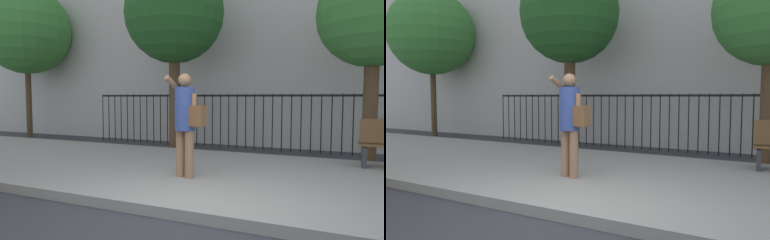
% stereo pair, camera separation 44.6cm
% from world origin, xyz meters
% --- Properties ---
extents(ground_plane, '(60.00, 60.00, 0.00)m').
position_xyz_m(ground_plane, '(0.00, 0.00, 0.00)').
color(ground_plane, '#333338').
extents(sidewalk, '(28.00, 4.40, 0.15)m').
position_xyz_m(sidewalk, '(0.00, 2.20, 0.07)').
color(sidewalk, gray).
rests_on(sidewalk, ground).
extents(iron_fence, '(12.03, 0.04, 1.60)m').
position_xyz_m(iron_fence, '(0.00, 5.90, 1.02)').
color(iron_fence, black).
rests_on(iron_fence, ground).
extents(pedestrian_on_phone, '(0.71, 0.52, 1.76)m').
position_xyz_m(pedestrian_on_phone, '(-0.76, 1.53, 1.17)').
color(pedestrian_on_phone, '#936B4C').
rests_on(pedestrian_on_phone, sidewalk).
extents(street_tree_mid, '(3.15, 3.15, 5.50)m').
position_xyz_m(street_tree_mid, '(-8.93, 5.33, 3.91)').
color(street_tree_mid, '#4C3823').
rests_on(street_tree_mid, ground).
extents(street_tree_far, '(2.72, 2.72, 5.16)m').
position_xyz_m(street_tree_far, '(-2.61, 4.74, 3.76)').
color(street_tree_far, '#4C3823').
rests_on(street_tree_far, ground).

